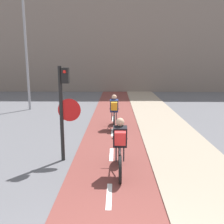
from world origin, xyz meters
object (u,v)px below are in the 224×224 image
Objects in this scene: street_lamp_far at (25,40)px; cyclist_near at (120,148)px; traffic_light_pole at (64,103)px; cyclist_far at (114,113)px.

cyclist_near is (5.47, -8.90, -3.47)m from street_lamp_far.
traffic_light_pole reaches higher than cyclist_far.
street_lamp_far is at bearing 121.55° from cyclist_near.
street_lamp_far reaches higher than cyclist_far.
cyclist_near is (1.62, -0.89, -1.04)m from traffic_light_pole.
street_lamp_far is 3.89× the size of cyclist_far.
street_lamp_far is (-3.85, 8.01, 2.43)m from traffic_light_pole.
street_lamp_far is at bearing 115.67° from traffic_light_pole.
cyclist_far is (-0.20, 4.57, -0.00)m from cyclist_near.
cyclist_far is (1.42, 3.68, -1.04)m from traffic_light_pole.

